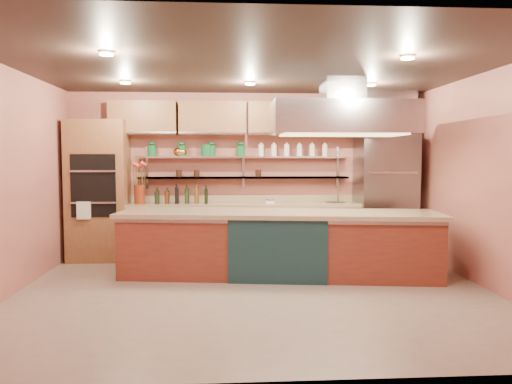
{
  "coord_description": "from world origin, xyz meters",
  "views": [
    {
      "loc": [
        -0.39,
        -6.15,
        1.7
      ],
      "look_at": [
        0.07,
        1.0,
        1.2
      ],
      "focal_mm": 35.0,
      "sensor_mm": 36.0,
      "label": 1
    }
  ],
  "objects": [
    {
      "name": "oil_bottle_cluster",
      "position": [
        -1.09,
        2.15,
        1.08
      ],
      "size": [
        0.96,
        0.41,
        0.3
      ],
      "primitive_type": "cube",
      "rotation": [
        0.0,
        0.0,
        0.16
      ],
      "color": "black",
      "rests_on": "back_counter"
    },
    {
      "name": "oven_stack",
      "position": [
        -2.45,
        2.18,
        1.15
      ],
      "size": [
        0.95,
        0.64,
        2.3
      ],
      "primitive_type": "cube",
      "color": "brown",
      "rests_on": "floor"
    },
    {
      "name": "green_canister",
      "position": [
        -0.69,
        2.37,
        1.82
      ],
      "size": [
        0.19,
        0.19,
        0.2
      ],
      "primitive_type": "cylinder",
      "rotation": [
        0.0,
        0.0,
        0.14
      ],
      "color": "#104D23",
      "rests_on": "wall_shelf_upper"
    },
    {
      "name": "wall_shelf_upper",
      "position": [
        -0.05,
        2.37,
        1.7
      ],
      "size": [
        3.6,
        0.26,
        0.03
      ],
      "primitive_type": "cube",
      "color": "#A4A5AB",
      "rests_on": "wall_back"
    },
    {
      "name": "wall_shelf_lower",
      "position": [
        -0.05,
        2.37,
        1.35
      ],
      "size": [
        3.6,
        0.26,
        0.03
      ],
      "primitive_type": "cube",
      "color": "#A4A5AB",
      "rests_on": "wall_back"
    },
    {
      "name": "ceiling",
      "position": [
        0.0,
        0.0,
        2.8
      ],
      "size": [
        6.0,
        5.0,
        0.02
      ],
      "primitive_type": "cube",
      "color": "black",
      "rests_on": "wall_back"
    },
    {
      "name": "ceiling_downlights",
      "position": [
        0.0,
        0.2,
        2.77
      ],
      "size": [
        4.0,
        2.8,
        0.02
      ],
      "primitive_type": "cube",
      "color": "#FFE5A5",
      "rests_on": "ceiling"
    },
    {
      "name": "kitchen_scale",
      "position": [
        0.38,
        2.15,
        0.97
      ],
      "size": [
        0.17,
        0.14,
        0.08
      ],
      "primitive_type": "cube",
      "rotation": [
        0.0,
        0.0,
        -0.2
      ],
      "color": "silver",
      "rests_on": "back_counter"
    },
    {
      "name": "wall_front",
      "position": [
        0.0,
        -2.5,
        1.4
      ],
      "size": [
        6.0,
        0.04,
        2.8
      ],
      "primitive_type": "cube",
      "color": "#A45C4D",
      "rests_on": "floor"
    },
    {
      "name": "bar_faucet",
      "position": [
        1.56,
        2.25,
        1.03
      ],
      "size": [
        0.03,
        0.03,
        0.21
      ],
      "primitive_type": "cylinder",
      "rotation": [
        0.0,
        0.0,
        -0.19
      ],
      "color": "silver",
      "rests_on": "back_counter"
    },
    {
      "name": "upper_cabinets",
      "position": [
        0.0,
        2.32,
        2.35
      ],
      "size": [
        4.6,
        0.36,
        0.55
      ],
      "primitive_type": "cube",
      "color": "brown",
      "rests_on": "wall_back"
    },
    {
      "name": "wall_left",
      "position": [
        -3.0,
        0.0,
        1.4
      ],
      "size": [
        0.04,
        5.0,
        2.8
      ],
      "primitive_type": "cube",
      "color": "#A45C4D",
      "rests_on": "floor"
    },
    {
      "name": "island",
      "position": [
        0.39,
        0.87,
        0.46
      ],
      "size": [
        4.52,
        1.56,
        0.93
      ],
      "primitive_type": "cube",
      "rotation": [
        0.0,
        0.0,
        -0.14
      ],
      "color": "maroon",
      "rests_on": "floor"
    },
    {
      "name": "flower_vase",
      "position": [
        -1.78,
        2.15,
        1.09
      ],
      "size": [
        0.23,
        0.23,
        0.31
      ],
      "primitive_type": "cylinder",
      "rotation": [
        0.0,
        0.0,
        -0.39
      ],
      "color": "maroon",
      "rests_on": "back_counter"
    },
    {
      "name": "range_hood",
      "position": [
        1.29,
        0.87,
        2.25
      ],
      "size": [
        2.0,
        1.0,
        0.45
      ],
      "primitive_type": "cube",
      "color": "#A4A5AB",
      "rests_on": "ceiling"
    },
    {
      "name": "back_counter",
      "position": [
        -0.05,
        2.2,
        0.47
      ],
      "size": [
        3.84,
        0.64,
        0.93
      ],
      "primitive_type": "cube",
      "color": "tan",
      "rests_on": "floor"
    },
    {
      "name": "wall_right",
      "position": [
        3.0,
        0.0,
        1.4
      ],
      "size": [
        0.04,
        5.0,
        2.8
      ],
      "primitive_type": "cube",
      "color": "#A45C4D",
      "rests_on": "floor"
    },
    {
      "name": "copper_kettle",
      "position": [
        -1.14,
        2.37,
        1.79
      ],
      "size": [
        0.24,
        0.24,
        0.15
      ],
      "primitive_type": "ellipsoid",
      "rotation": [
        0.0,
        0.0,
        0.27
      ],
      "color": "#BD702B",
      "rests_on": "wall_shelf_upper"
    },
    {
      "name": "floor",
      "position": [
        0.0,
        0.0,
        -0.01
      ],
      "size": [
        6.0,
        5.0,
        0.02
      ],
      "primitive_type": "cube",
      "color": "gray",
      "rests_on": "ground"
    },
    {
      "name": "refrigerator",
      "position": [
        2.35,
        2.14,
        1.05
      ],
      "size": [
        0.95,
        0.72,
        2.1
      ],
      "primitive_type": "cube",
      "color": "slate",
      "rests_on": "floor"
    },
    {
      "name": "wall_back",
      "position": [
        0.0,
        2.5,
        1.4
      ],
      "size": [
        6.0,
        0.04,
        2.8
      ],
      "primitive_type": "cube",
      "color": "#A45C4D",
      "rests_on": "floor"
    }
  ]
}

